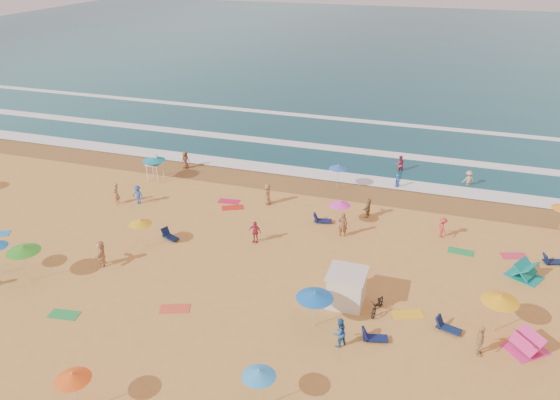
% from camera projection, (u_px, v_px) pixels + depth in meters
% --- Properties ---
extents(ground, '(220.00, 220.00, 0.00)m').
position_uv_depth(ground, '(243.00, 255.00, 36.78)').
color(ground, gold).
rests_on(ground, ground).
extents(ocean, '(220.00, 140.00, 0.18)m').
position_uv_depth(ocean, '(398.00, 46.00, 108.73)').
color(ocean, '#0C4756').
rests_on(ocean, ground).
extents(wet_sand, '(220.00, 220.00, 0.00)m').
position_uv_depth(wet_sand, '(296.00, 184.00, 47.48)').
color(wet_sand, olive).
rests_on(wet_sand, ground).
extents(surf_foam, '(200.00, 18.70, 0.05)m').
position_uv_depth(surf_foam, '(321.00, 149.00, 55.00)').
color(surf_foam, white).
rests_on(surf_foam, ground).
extents(cabana, '(2.00, 2.00, 2.00)m').
position_uv_depth(cabana, '(346.00, 289.00, 31.54)').
color(cabana, silver).
rests_on(cabana, ground).
extents(cabana_roof, '(2.20, 2.20, 0.12)m').
position_uv_depth(cabana_roof, '(347.00, 273.00, 31.08)').
color(cabana_roof, silver).
rests_on(cabana_roof, cabana).
extents(bicycle, '(0.98, 1.98, 1.00)m').
position_uv_depth(bicycle, '(378.00, 305.00, 30.96)').
color(bicycle, black).
rests_on(bicycle, ground).
extents(lifeguard_stand, '(1.20, 1.20, 2.10)m').
position_uv_depth(lifeguard_stand, '(155.00, 169.00, 47.78)').
color(lifeguard_stand, white).
rests_on(lifeguard_stand, ground).
extents(beach_umbrellas, '(56.17, 29.57, 0.75)m').
position_uv_depth(beach_umbrellas, '(226.00, 236.00, 34.98)').
color(beach_umbrellas, green).
rests_on(beach_umbrellas, ground).
extents(loungers, '(50.90, 16.48, 0.34)m').
position_uv_depth(loungers, '(304.00, 289.00, 32.91)').
color(loungers, '#101B50').
rests_on(loungers, ground).
extents(towels, '(40.82, 22.34, 0.03)m').
position_uv_depth(towels, '(234.00, 274.00, 34.73)').
color(towels, '#C24518').
rests_on(towels, ground).
extents(popup_tents, '(2.96, 9.71, 1.20)m').
position_uv_depth(popup_tents, '(526.00, 301.00, 31.14)').
color(popup_tents, '#E33287').
rests_on(popup_tents, ground).
extents(beachgoers, '(37.31, 28.48, 2.11)m').
position_uv_depth(beachgoers, '(254.00, 220.00, 39.70)').
color(beachgoers, tan).
rests_on(beachgoers, ground).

